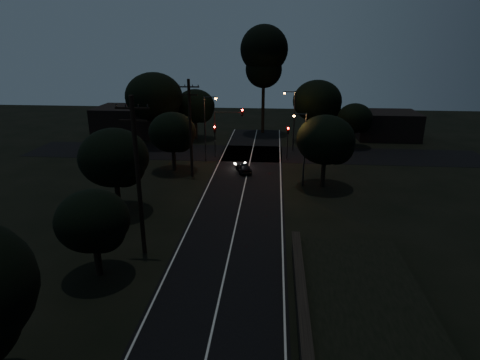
{
  "coord_description": "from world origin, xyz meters",
  "views": [
    {
      "loc": [
        2.91,
        -9.43,
        14.17
      ],
      "look_at": [
        0.0,
        24.0,
        2.5
      ],
      "focal_mm": 30.0,
      "sensor_mm": 36.0,
      "label": 1
    }
  ],
  "objects_px": {
    "signal_left": "(215,135)",
    "streetlight_c": "(303,145)",
    "utility_pole_mid": "(138,176)",
    "streetlight_a": "(206,124)",
    "signal_right": "(288,137)",
    "utility_pole_far": "(190,127)",
    "signal_mast": "(228,124)",
    "tall_pine": "(264,56)",
    "car": "(243,167)",
    "streetlight_b": "(293,117)"
  },
  "relations": [
    {
      "from": "signal_right",
      "to": "signal_mast",
      "type": "relative_size",
      "value": 0.66
    },
    {
      "from": "utility_pole_mid",
      "to": "signal_right",
      "type": "distance_m",
      "value": 27.3
    },
    {
      "from": "utility_pole_mid",
      "to": "streetlight_c",
      "type": "distance_m",
      "value": 19.15
    },
    {
      "from": "utility_pole_far",
      "to": "streetlight_c",
      "type": "height_order",
      "value": "utility_pole_far"
    },
    {
      "from": "car",
      "to": "streetlight_a",
      "type": "bearing_deg",
      "value": -58.86
    },
    {
      "from": "utility_pole_far",
      "to": "streetlight_a",
      "type": "bearing_deg",
      "value": 83.41
    },
    {
      "from": "tall_pine",
      "to": "car",
      "type": "xyz_separation_m",
      "value": [
        -1.47,
        -21.09,
        -11.41
      ]
    },
    {
      "from": "utility_pole_far",
      "to": "signal_mast",
      "type": "distance_m",
      "value": 8.64
    },
    {
      "from": "utility_pole_far",
      "to": "car",
      "type": "distance_m",
      "value": 7.64
    },
    {
      "from": "utility_pole_far",
      "to": "streetlight_c",
      "type": "distance_m",
      "value": 12.05
    },
    {
      "from": "signal_right",
      "to": "streetlight_a",
      "type": "distance_m",
      "value": 10.26
    },
    {
      "from": "utility_pole_mid",
      "to": "streetlight_b",
      "type": "xyz_separation_m",
      "value": [
        11.31,
        29.0,
        -1.1
      ]
    },
    {
      "from": "streetlight_a",
      "to": "car",
      "type": "relative_size",
      "value": 2.39
    },
    {
      "from": "signal_right",
      "to": "streetlight_c",
      "type": "height_order",
      "value": "streetlight_c"
    },
    {
      "from": "utility_pole_far",
      "to": "streetlight_a",
      "type": "height_order",
      "value": "utility_pole_far"
    },
    {
      "from": "signal_right",
      "to": "signal_mast",
      "type": "distance_m",
      "value": 7.66
    },
    {
      "from": "streetlight_c",
      "to": "car",
      "type": "relative_size",
      "value": 2.24
    },
    {
      "from": "utility_pole_far",
      "to": "tall_pine",
      "type": "relative_size",
      "value": 0.63
    },
    {
      "from": "utility_pole_mid",
      "to": "streetlight_b",
      "type": "bearing_deg",
      "value": 68.7
    },
    {
      "from": "signal_mast",
      "to": "streetlight_b",
      "type": "distance_m",
      "value": 9.15
    },
    {
      "from": "tall_pine",
      "to": "streetlight_a",
      "type": "height_order",
      "value": "tall_pine"
    },
    {
      "from": "streetlight_c",
      "to": "signal_left",
      "type": "bearing_deg",
      "value": 136.24
    },
    {
      "from": "streetlight_c",
      "to": "streetlight_b",
      "type": "bearing_deg",
      "value": 92.14
    },
    {
      "from": "utility_pole_far",
      "to": "streetlight_b",
      "type": "xyz_separation_m",
      "value": [
        11.31,
        12.0,
        -0.85
      ]
    },
    {
      "from": "signal_right",
      "to": "streetlight_c",
      "type": "relative_size",
      "value": 0.55
    },
    {
      "from": "signal_left",
      "to": "streetlight_c",
      "type": "height_order",
      "value": "streetlight_c"
    },
    {
      "from": "utility_pole_mid",
      "to": "signal_right",
      "type": "xyz_separation_m",
      "value": [
        10.6,
        24.99,
        -2.9
      ]
    },
    {
      "from": "signal_left",
      "to": "signal_mast",
      "type": "bearing_deg",
      "value": 0.13
    },
    {
      "from": "utility_pole_mid",
      "to": "car",
      "type": "height_order",
      "value": "utility_pole_mid"
    },
    {
      "from": "signal_mast",
      "to": "car",
      "type": "xyz_separation_m",
      "value": [
        2.44,
        -6.08,
        -3.77
      ]
    },
    {
      "from": "signal_mast",
      "to": "streetlight_a",
      "type": "distance_m",
      "value": 3.13
    },
    {
      "from": "signal_right",
      "to": "streetlight_a",
      "type": "height_order",
      "value": "streetlight_a"
    },
    {
      "from": "car",
      "to": "utility_pole_mid",
      "type": "bearing_deg",
      "value": 55.07
    },
    {
      "from": "tall_pine",
      "to": "car",
      "type": "relative_size",
      "value": 4.96
    },
    {
      "from": "signal_left",
      "to": "signal_right",
      "type": "xyz_separation_m",
      "value": [
        9.2,
        0.0,
        0.0
      ]
    },
    {
      "from": "signal_mast",
      "to": "utility_pole_far",
      "type": "bearing_deg",
      "value": -111.11
    },
    {
      "from": "signal_left",
      "to": "signal_right",
      "type": "relative_size",
      "value": 1.0
    },
    {
      "from": "utility_pole_far",
      "to": "signal_left",
      "type": "bearing_deg",
      "value": 80.06
    },
    {
      "from": "utility_pole_mid",
      "to": "signal_left",
      "type": "bearing_deg",
      "value": 86.79
    },
    {
      "from": "utility_pole_far",
      "to": "streetlight_b",
      "type": "relative_size",
      "value": 1.31
    },
    {
      "from": "signal_right",
      "to": "car",
      "type": "bearing_deg",
      "value": -129.83
    },
    {
      "from": "car",
      "to": "tall_pine",
      "type": "bearing_deg",
      "value": -112.62
    },
    {
      "from": "tall_pine",
      "to": "car",
      "type": "distance_m",
      "value": 24.03
    },
    {
      "from": "streetlight_c",
      "to": "car",
      "type": "distance_m",
      "value": 8.32
    },
    {
      "from": "utility_pole_mid",
      "to": "streetlight_a",
      "type": "relative_size",
      "value": 1.38
    },
    {
      "from": "signal_right",
      "to": "car",
      "type": "relative_size",
      "value": 1.22
    },
    {
      "from": "tall_pine",
      "to": "car",
      "type": "bearing_deg",
      "value": -93.99
    },
    {
      "from": "tall_pine",
      "to": "streetlight_b",
      "type": "height_order",
      "value": "tall_pine"
    },
    {
      "from": "tall_pine",
      "to": "signal_left",
      "type": "height_order",
      "value": "tall_pine"
    },
    {
      "from": "signal_left",
      "to": "signal_right",
      "type": "height_order",
      "value": "same"
    }
  ]
}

